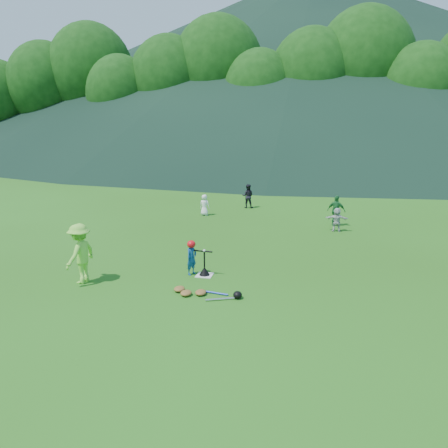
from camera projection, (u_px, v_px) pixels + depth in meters
name	position (u px, v px, depth m)	size (l,w,h in m)	color
ground	(205.00, 275.00, 12.35)	(120.00, 120.00, 0.00)	#255513
home_plate	(205.00, 275.00, 12.35)	(0.45, 0.45, 0.02)	silver
baseball	(204.00, 251.00, 12.17)	(0.08, 0.08, 0.08)	white
batter_child	(192.00, 258.00, 12.34)	(0.35, 0.23, 0.97)	navy
adult_coach	(80.00, 254.00, 11.66)	(1.05, 0.61, 1.63)	#87E142
fielder_a	(204.00, 205.00, 19.74)	(0.47, 0.30, 0.96)	white
fielder_b	(248.00, 196.00, 21.35)	(0.57, 0.44, 1.17)	black
fielder_c	(336.00, 211.00, 17.82)	(0.74, 0.31, 1.26)	#206D32
fielder_d	(337.00, 220.00, 16.97)	(0.88, 0.28, 0.95)	#BCBCBC
batting_tee	(204.00, 271.00, 12.32)	(0.30, 0.30, 0.68)	black
batter_gear	(192.00, 245.00, 12.24)	(0.73, 0.26, 0.33)	red
equipment_pile	(201.00, 292.00, 10.99)	(1.80, 0.65, 0.19)	olive
outfield_fence	(287.00, 159.00, 38.69)	(70.07, 0.08, 1.33)	gray
tree_line	(297.00, 76.00, 42.36)	(70.04, 11.40, 14.82)	#382314
distant_hills	(274.00, 62.00, 87.84)	(155.00, 140.00, 32.00)	black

